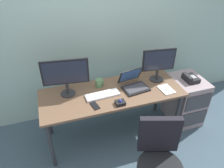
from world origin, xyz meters
The scene contains 15 objects.
ground_plane centered at (0.00, 0.00, 0.00)m, with size 8.00×8.00×0.00m, color #394D59.
back_wall centered at (0.00, 0.68, 1.40)m, with size 6.00×0.10×2.80m, color #8FAEA4.
desk centered at (0.00, 0.00, 0.65)m, with size 1.75×0.67×0.72m.
file_cabinet centered at (1.11, -0.01, 0.34)m, with size 0.42×0.53×0.69m.
desk_phone centered at (1.10, -0.03, 0.72)m, with size 0.17×0.20×0.09m.
office_chair centered at (0.18, -0.93, 0.42)m, with size 0.52×0.54×0.93m.
monitor_main centered at (-0.52, 0.13, 1.00)m, with size 0.54×0.18×0.46m.
monitor_side centered at (0.65, 0.09, 0.98)m, with size 0.43×0.18×0.44m.
keyboard centered at (-0.13, -0.04, 0.74)m, with size 0.42×0.16×0.03m.
laptop centered at (0.29, 0.02, 0.77)m, with size 0.35×0.35×0.22m.
trackball_mouse centered at (0.02, -0.25, 0.74)m, with size 0.11×0.09×0.07m.
coffee_mug centered at (-0.12, 0.17, 0.77)m, with size 0.10×0.09×0.10m.
paper_notepad centered at (0.66, -0.16, 0.73)m, with size 0.15×0.21×0.01m, color white.
cell_phone centered at (-0.26, -0.19, 0.73)m, with size 0.07×0.14×0.01m, color black.
banana centered at (0.44, 0.27, 0.74)m, with size 0.19×0.04×0.04m, color yellow.
Camera 1 is at (-0.66, -2.04, 2.29)m, focal length 34.78 mm.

